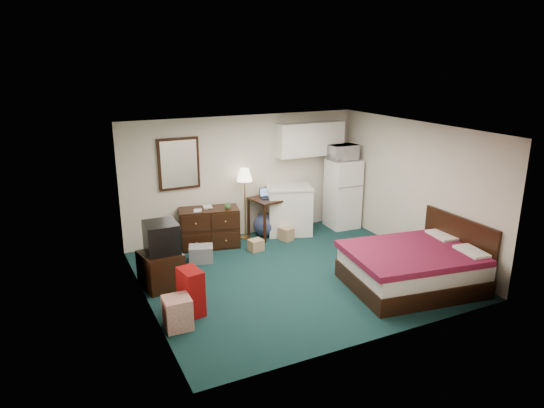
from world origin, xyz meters
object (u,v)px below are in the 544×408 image
floor_lamp (245,204)px  kitchen_counter (289,210)px  bed (412,268)px  fridge (343,193)px  suitcase (191,292)px  tv_stand (161,269)px  desk (268,217)px  dresser (209,228)px

floor_lamp → kitchen_counter: floor_lamp is taller
kitchen_counter → bed: 3.20m
fridge → suitcase: size_ratio=2.19×
kitchen_counter → suitcase: (-2.87, -2.42, -0.15)m
tv_stand → fridge: bearing=5.5°
tv_stand → bed: bearing=-36.3°
suitcase → desk: bearing=36.5°
fridge → suitcase: fridge is taller
floor_lamp → tv_stand: size_ratio=2.31×
dresser → kitchen_counter: size_ratio=1.16×
fridge → tv_stand: 4.50m
desk → bed: (1.08, -3.16, -0.09)m
desk → suitcase: (-2.39, -2.44, -0.07)m
kitchen_counter → bed: bearing=-60.3°
desk → bed: bearing=-81.7°
suitcase → bed: bearing=-20.8°
bed → tv_stand: bearing=162.3°
desk → suitcase: size_ratio=1.19×
fridge → suitcase: bearing=-148.5°
tv_stand → suitcase: suitcase is taller
kitchen_counter → tv_stand: 3.35m
desk → tv_stand: (-2.58, -1.37, -0.12)m
dresser → tv_stand: size_ratio=1.80×
floor_lamp → suitcase: size_ratio=2.14×
tv_stand → desk: bearing=17.8°
dresser → suitcase: dresser is taller
dresser → fridge: (3.03, -0.11, 0.36)m
dresser → desk: 1.30m
fridge → tv_stand: size_ratio=2.36×
dresser → fridge: size_ratio=0.76×
desk → bed: size_ratio=0.41×
kitchen_counter → tv_stand: kitchen_counter is taller
floor_lamp → kitchen_counter: (0.96, -0.11, -0.24)m
floor_lamp → dresser: bearing=-170.7°
kitchen_counter → tv_stand: (-3.06, -1.35, -0.20)m
dresser → floor_lamp: bearing=21.8°
bed → tv_stand: bed is taller
tv_stand → floor_lamp: bearing=24.6°
dresser → desk: desk is taller
dresser → floor_lamp: 0.90m
fridge → tv_stand: (-4.31, -1.22, -0.46)m
kitchen_counter → suitcase: size_ratio=1.44×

